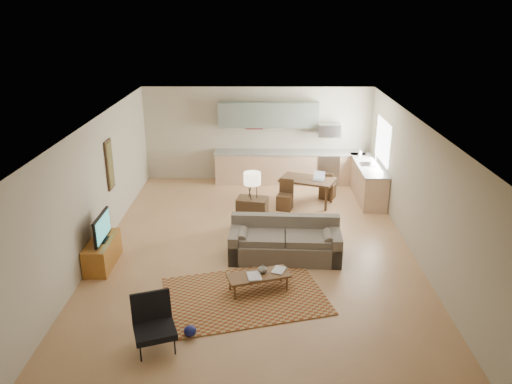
{
  "coord_description": "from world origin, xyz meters",
  "views": [
    {
      "loc": [
        0.12,
        -9.49,
        4.83
      ],
      "look_at": [
        0.0,
        0.3,
        1.15
      ],
      "focal_mm": 35.0,
      "sensor_mm": 36.0,
      "label": 1
    }
  ],
  "objects_px": {
    "coffee_table": "(259,283)",
    "armchair": "(154,325)",
    "sofa": "(285,240)",
    "console_table": "(252,214)",
    "dining_table": "(307,191)",
    "tv_credenza": "(102,252)"
  },
  "relations": [
    {
      "from": "coffee_table",
      "to": "tv_credenza",
      "type": "xyz_separation_m",
      "value": [
        -3.08,
        0.93,
        0.1
      ]
    },
    {
      "from": "coffee_table",
      "to": "armchair",
      "type": "bearing_deg",
      "value": -151.97
    },
    {
      "from": "sofa",
      "to": "tv_credenza",
      "type": "bearing_deg",
      "value": -172.32
    },
    {
      "from": "tv_credenza",
      "to": "sofa",
      "type": "bearing_deg",
      "value": 5.23
    },
    {
      "from": "sofa",
      "to": "armchair",
      "type": "relative_size",
      "value": 2.93
    },
    {
      "from": "sofa",
      "to": "coffee_table",
      "type": "xyz_separation_m",
      "value": [
        -0.52,
        -1.26,
        -0.23
      ]
    },
    {
      "from": "armchair",
      "to": "tv_credenza",
      "type": "relative_size",
      "value": 0.68
    },
    {
      "from": "console_table",
      "to": "dining_table",
      "type": "bearing_deg",
      "value": 61.21
    },
    {
      "from": "armchair",
      "to": "dining_table",
      "type": "relative_size",
      "value": 0.59
    },
    {
      "from": "coffee_table",
      "to": "console_table",
      "type": "distance_m",
      "value": 2.6
    },
    {
      "from": "sofa",
      "to": "armchair",
      "type": "bearing_deg",
      "value": -123.19
    },
    {
      "from": "tv_credenza",
      "to": "dining_table",
      "type": "distance_m",
      "value": 5.42
    },
    {
      "from": "coffee_table",
      "to": "console_table",
      "type": "xyz_separation_m",
      "value": [
        -0.16,
        2.59,
        0.22
      ]
    },
    {
      "from": "armchair",
      "to": "dining_table",
      "type": "distance_m",
      "value": 6.46
    },
    {
      "from": "armchair",
      "to": "console_table",
      "type": "xyz_separation_m",
      "value": [
        1.37,
        4.2,
        -0.0
      ]
    },
    {
      "from": "sofa",
      "to": "console_table",
      "type": "bearing_deg",
      "value": 119.58
    },
    {
      "from": "armchair",
      "to": "console_table",
      "type": "distance_m",
      "value": 4.42
    },
    {
      "from": "armchair",
      "to": "tv_credenza",
      "type": "distance_m",
      "value": 2.97
    },
    {
      "from": "coffee_table",
      "to": "tv_credenza",
      "type": "height_order",
      "value": "tv_credenza"
    },
    {
      "from": "dining_table",
      "to": "armchair",
      "type": "bearing_deg",
      "value": -93.58
    },
    {
      "from": "coffee_table",
      "to": "armchair",
      "type": "height_order",
      "value": "armchair"
    },
    {
      "from": "console_table",
      "to": "coffee_table",
      "type": "bearing_deg",
      "value": -75.43
    }
  ]
}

